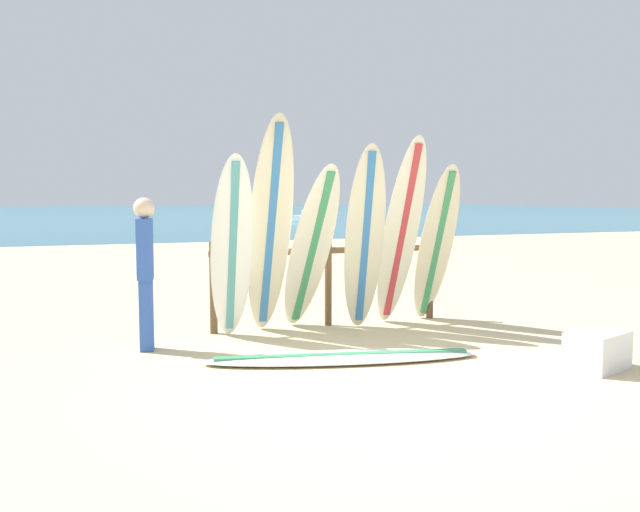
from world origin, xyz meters
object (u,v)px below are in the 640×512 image
surfboard_leaning_center_left (311,248)px  surfboard_leaning_center_right (401,233)px  surfboard_leaning_center (365,238)px  surfboard_lying_on_sand (343,357)px  surfboard_rack (328,269)px  surfboard_leaning_left (270,227)px  surfboard_leaning_right (436,244)px  beachgoer_standing (145,267)px  surfboard_leaning_far_left (232,248)px  small_boat_offshore (310,217)px  cooler_box (597,350)px

surfboard_leaning_center_left → surfboard_leaning_center_right: bearing=-8.5°
surfboard_leaning_center → surfboard_lying_on_sand: bearing=-121.9°
surfboard_rack → surfboard_leaning_center: (0.31, -0.44, 0.41)m
surfboard_leaning_left → surfboard_leaning_center: bearing=-4.8°
surfboard_leaning_right → surfboard_lying_on_sand: surfboard_leaning_right is taller
surfboard_leaning_center → beachgoer_standing: (-2.60, -0.16, -0.24)m
surfboard_leaning_far_left → surfboard_leaning_center_right: bearing=-1.0°
surfboard_leaning_center_right → beachgoer_standing: bearing=-176.8°
small_boat_offshore → surfboard_leaning_left: bearing=-110.1°
small_boat_offshore → surfboard_leaning_center_left: bearing=-109.3°
surfboard_leaning_far_left → beachgoer_standing: bearing=-167.9°
beachgoer_standing → surfboard_leaning_left: bearing=10.1°
surfboard_rack → cooler_box: surfboard_rack is taller
surfboard_leaning_left → cooler_box: size_ratio=4.26×
surfboard_leaning_center → surfboard_leaning_right: (1.06, 0.12, -0.11)m
surfboard_rack → surfboard_leaning_right: size_ratio=1.48×
surfboard_rack → surfboard_leaning_center_left: 0.50m
surfboard_leaning_center_left → surfboard_lying_on_sand: bearing=-97.5°
surfboard_rack → surfboard_leaning_center_right: size_ratio=1.28×
surfboard_leaning_far_left → surfboard_leaning_center: bearing=-1.7°
surfboard_leaning_center_right → small_boat_offshore: surfboard_leaning_center_right is taller
surfboard_rack → surfboard_leaning_center_left: (-0.32, -0.26, 0.29)m
surfboard_rack → surfboard_leaning_center_left: size_ratio=1.50×
surfboard_leaning_center → cooler_box: bearing=-61.4°
surfboard_leaning_center → surfboard_leaning_right: 1.07m
surfboard_rack → surfboard_leaning_center_right: (0.80, -0.43, 0.46)m
surfboard_leaning_right → small_boat_offshore: bearing=73.5°
surfboard_leaning_center_right → surfboard_lying_on_sand: (-1.31, -1.32, -1.15)m
surfboard_lying_on_sand → small_boat_offshore: bearing=71.2°
surfboard_leaning_center_left → surfboard_leaning_center: surfboard_leaning_center is taller
surfboard_leaning_far_left → surfboard_lying_on_sand: surfboard_leaning_far_left is taller
surfboard_leaning_right → cooler_box: bearing=-83.9°
beachgoer_standing → surfboard_leaning_right: bearing=4.4°
surfboard_leaning_center → beachgoer_standing: bearing=-176.5°
surfboard_rack → cooler_box: (1.64, -2.89, -0.54)m
surfboard_leaning_left → surfboard_lying_on_sand: size_ratio=0.90×
cooler_box → small_boat_offshore: bearing=54.7°
surfboard_leaning_far_left → surfboard_leaning_center_left: 1.01m
surfboard_leaning_center_right → surfboard_lying_on_sand: surfboard_leaning_center_right is taller
surfboard_leaning_left → surfboard_leaning_center: 1.17m
surfboard_leaning_right → surfboard_lying_on_sand: bearing=-142.7°
surfboard_leaning_center → surfboard_leaning_center_right: bearing=1.4°
surfboard_leaning_center → surfboard_leaning_far_left: bearing=178.3°
beachgoer_standing → small_boat_offshore: (12.96, 31.65, -0.64)m
cooler_box → surfboard_leaning_center_right: bearing=88.4°
surfboard_leaning_left → surfboard_leaning_right: (2.21, 0.02, -0.26)m
surfboard_leaning_center_left → surfboard_leaning_center: 0.66m
cooler_box → surfboard_leaning_left: bearing=114.0°
surfboard_leaning_center → cooler_box: size_ratio=3.77×
surfboard_leaning_center → small_boat_offshore: surfboard_leaning_center is taller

